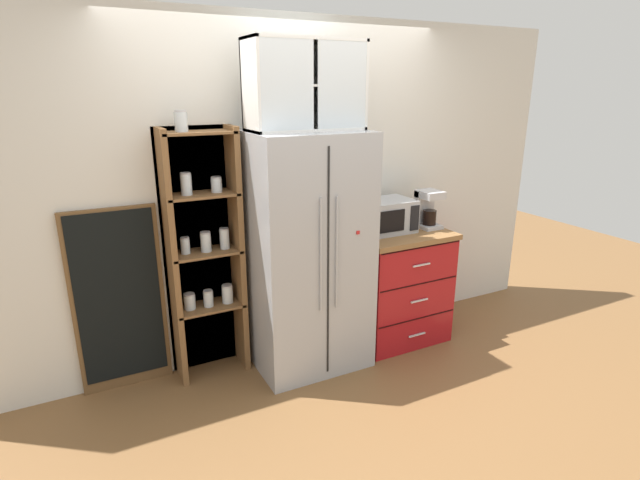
{
  "coord_description": "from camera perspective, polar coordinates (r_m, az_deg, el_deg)",
  "views": [
    {
      "loc": [
        -1.48,
        -3.05,
        2.05
      ],
      "look_at": [
        0.1,
        0.04,
        0.97
      ],
      "focal_mm": 27.66,
      "sensor_mm": 36.0,
      "label": 1
    }
  ],
  "objects": [
    {
      "name": "ground_plane",
      "position": [
        3.96,
        -1.08,
        -13.87
      ],
      "size": [
        10.69,
        10.69,
        0.0
      ],
      "primitive_type": "plane",
      "color": "brown"
    },
    {
      "name": "mug_navy",
      "position": [
        4.0,
        9.32,
        1.58
      ],
      "size": [
        0.11,
        0.07,
        0.09
      ],
      "color": "navy",
      "rests_on": "counter_cabinet"
    },
    {
      "name": "refrigerator",
      "position": [
        3.61,
        -1.41,
        -1.55
      ],
      "size": [
        0.82,
        0.65,
        1.76
      ],
      "color": "#ADAFB5",
      "rests_on": "ground"
    },
    {
      "name": "bottle_green",
      "position": [
        4.04,
        8.72,
        2.7
      ],
      "size": [
        0.07,
        0.07,
        0.25
      ],
      "color": "#285B33",
      "rests_on": "counter_cabinet"
    },
    {
      "name": "coffee_maker",
      "position": [
        4.16,
        12.29,
        3.56
      ],
      "size": [
        0.17,
        0.2,
        0.31
      ],
      "color": "#B7B7BC",
      "rests_on": "counter_cabinet"
    },
    {
      "name": "microwave",
      "position": [
        3.97,
        7.53,
        2.78
      ],
      "size": [
        0.44,
        0.33,
        0.26
      ],
      "color": "#ADAFB5",
      "rests_on": "counter_cabinet"
    },
    {
      "name": "pantry_shelf_column",
      "position": [
        3.6,
        -13.36,
        -1.11
      ],
      "size": [
        0.54,
        0.28,
        1.91
      ],
      "color": "brown",
      "rests_on": "ground"
    },
    {
      "name": "wall_back_cream",
      "position": [
        3.83,
        -3.83,
        5.6
      ],
      "size": [
        4.99,
        0.1,
        2.55
      ],
      "primitive_type": "cube",
      "color": "silver",
      "rests_on": "ground"
    },
    {
      "name": "bottle_amber",
      "position": [
        3.98,
        9.43,
        2.36
      ],
      "size": [
        0.06,
        0.06,
        0.24
      ],
      "color": "brown",
      "rests_on": "counter_cabinet"
    },
    {
      "name": "counter_cabinet",
      "position": [
        4.18,
        8.84,
        -5.14
      ],
      "size": [
        0.78,
        0.62,
        0.94
      ],
      "color": "#A8161C",
      "rests_on": "ground"
    },
    {
      "name": "chalkboard_menu",
      "position": [
        3.66,
        -22.23,
        -6.47
      ],
      "size": [
        0.6,
        0.04,
        1.3
      ],
      "color": "brown",
      "rests_on": "ground"
    },
    {
      "name": "upper_cabinet",
      "position": [
        3.46,
        -1.91,
        17.41
      ],
      "size": [
        0.79,
        0.32,
        0.59
      ],
      "color": "silver",
      "rests_on": "refrigerator"
    }
  ]
}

